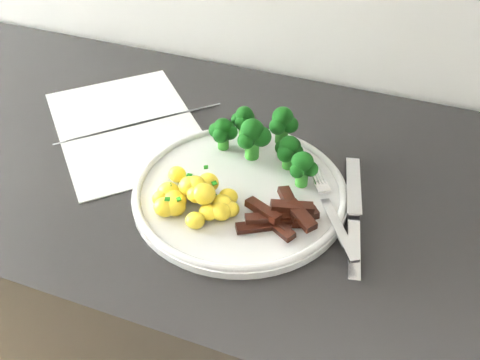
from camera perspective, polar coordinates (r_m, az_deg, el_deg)
The scene contains 8 objects.
counter at distance 1.17m, azimuth 2.60°, elevation -17.23°, with size 2.41×0.60×0.90m.
recipe_paper at distance 0.95m, azimuth -11.58°, elevation 5.42°, with size 0.38×0.38×0.00m.
plate at distance 0.80m, azimuth 0.00°, elevation -1.16°, with size 0.31×0.31×0.02m.
broccoli at distance 0.83m, azimuth 2.62°, elevation 4.53°, with size 0.18×0.12×0.08m.
potatoes at distance 0.76m, azimuth -4.76°, elevation -1.71°, with size 0.13×0.10×0.05m.
beef_strips at distance 0.74m, azimuth 4.27°, elevation -3.78°, with size 0.11×0.10×0.03m.
fork at distance 0.76m, azimuth 9.59°, elevation -3.45°, with size 0.11×0.17×0.02m.
knife at distance 0.76m, azimuth 11.69°, elevation -4.94°, with size 0.07×0.23×0.03m.
Camera 1 is at (0.32, 1.07, 1.44)m, focal length 41.20 mm.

